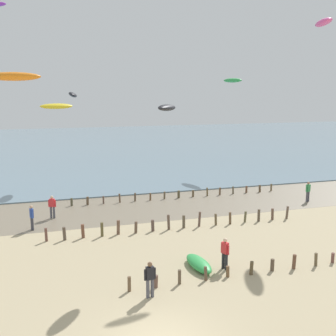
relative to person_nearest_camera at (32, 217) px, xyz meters
name	(u,v)px	position (x,y,z in m)	size (l,w,h in m)	color
wet_sand_strip	(99,211)	(4.89, 3.32, -0.91)	(120.00, 8.11, 0.01)	#7A6D59
sea	(69,147)	(4.89, 42.38, -0.87)	(160.00, 70.00, 0.10)	slate
groyne_near	(310,260)	(14.42, -10.44, -0.58)	(19.16, 0.35, 0.78)	brown
groyne_mid	(171,223)	(9.00, -2.56, -0.48)	(17.24, 0.35, 1.05)	brown
groyne_far	(177,194)	(11.96, 5.32, -0.58)	(18.46, 0.34, 0.77)	brown
person_nearest_camera	(32,217)	(0.00, 0.00, 0.00)	(0.28, 0.56, 1.71)	#383842
person_mid_beach	(150,278)	(5.35, -11.36, 0.00)	(0.57, 0.26, 1.71)	#4C4C56
person_right_flank	(308,191)	(22.20, 1.07, 0.00)	(0.54, 0.33, 1.71)	#4C4C56
person_far_down_beach	(52,206)	(1.38, 2.33, 0.00)	(0.55, 0.32, 1.71)	#4C4C56
person_trailing_behind	(225,253)	(9.87, -9.49, 0.00)	(0.34, 0.53, 1.71)	#232328
grounded_kite	(199,264)	(8.60, -8.99, -0.66)	(2.55, 0.92, 0.51)	green
kite_aloft_1	(56,106)	(2.16, 7.28, 7.08)	(2.66, 0.85, 0.43)	yellow
kite_aloft_2	(167,108)	(7.60, -6.40, 7.44)	(2.16, 0.69, 0.35)	black
kite_aloft_5	(73,95)	(4.04, 15.17, 7.92)	(2.70, 0.86, 0.43)	black
kite_aloft_6	(13,76)	(-0.43, -2.97, 9.14)	(3.06, 0.98, 0.49)	orange
kite_aloft_8	(233,80)	(22.04, 16.22, 9.46)	(3.03, 0.97, 0.48)	green
kite_aloft_9	(324,22)	(21.03, -1.16, 13.23)	(2.94, 0.94, 0.47)	#E54C99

